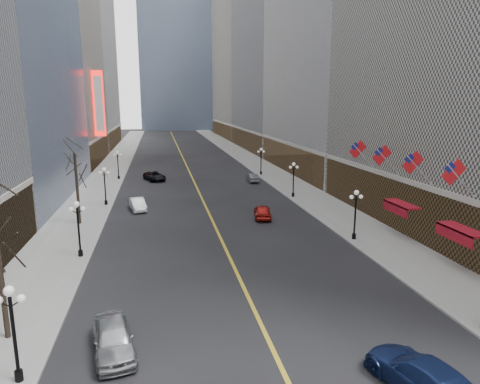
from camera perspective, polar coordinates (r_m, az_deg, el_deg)
name	(u,v)px	position (r m, az deg, el deg)	size (l,w,h in m)	color
sidewalk_east	(267,171)	(77.87, 3.68, 2.85)	(6.00, 230.00, 0.15)	gray
sidewalk_west	(107,176)	(75.94, -17.25, 2.11)	(6.00, 230.00, 0.15)	gray
lane_line	(186,165)	(85.50, -7.16, 3.55)	(0.25, 200.00, 0.02)	gold
bldg_east_c	(294,55)	(116.52, 7.16, 17.68)	(26.60, 40.60, 48.80)	gray
bldg_east_d	(256,47)	(158.56, 2.21, 18.74)	(26.60, 46.60, 62.80)	#A9A18C
bldg_west_c	(22,32)	(95.56, -27.10, 18.42)	(26.60, 30.60, 50.80)	#A9A18C
bldg_west_d	(57,8)	(130.04, -23.24, 21.59)	(26.60, 38.60, 72.80)	silver
streetlamp_east_1	(356,209)	(39.59, 15.15, -2.26)	(1.26, 0.44, 4.52)	black
streetlamp_east_2	(294,176)	(55.96, 7.15, 2.14)	(1.26, 0.44, 4.52)	black
streetlamp_east_3	(261,158)	(73.10, 2.82, 4.51)	(1.26, 0.44, 4.52)	black
streetlamp_west_0	(13,324)	(21.70, -28.04, -15.28)	(1.26, 0.44, 4.52)	black
streetlamp_west_1	(78,223)	(36.29, -20.78, -3.91)	(1.26, 0.44, 4.52)	black
streetlamp_west_2	(105,182)	(53.67, -17.59, 1.26)	(1.26, 0.44, 4.52)	black
streetlamp_west_3	(118,162)	(71.36, -15.98, 3.88)	(1.26, 0.44, 4.52)	black
flag_2	(456,174)	(33.90, 26.82, 2.11)	(2.87, 0.12, 2.87)	#B2B2B7
flag_3	(415,164)	(37.93, 22.27, 3.42)	(2.87, 0.12, 2.87)	#B2B2B7
flag_4	(384,157)	(42.17, 18.60, 4.45)	(2.87, 0.12, 2.87)	#B2B2B7
flag_5	(359,151)	(46.56, 15.61, 5.29)	(2.87, 0.12, 2.87)	#B2B2B7
awning_b	(459,231)	(35.25, 27.21, -4.62)	(1.40, 4.00, 0.93)	maroon
awning_c	(400,205)	(41.59, 20.51, -1.68)	(1.40, 4.00, 0.93)	maroon
theatre_marquee	(99,104)	(85.10, -18.31, 11.12)	(2.00, 0.55, 12.00)	red
tree_west_far	(75,164)	(45.60, -21.11, 3.46)	(3.60, 3.60, 7.92)	#2D231C
car_nb_near	(113,338)	(23.31, -16.56, -18.16)	(1.93, 4.81, 1.64)	#94979B
car_nb_mid	(138,204)	(50.89, -13.48, -1.61)	(1.48, 4.23, 1.39)	silver
car_nb_far	(155,176)	(69.68, -11.33, 2.11)	(2.38, 5.17, 1.44)	black
car_sb_near	(423,377)	(21.34, 23.22, -21.69)	(2.34, 5.76, 1.67)	navy
car_sb_mid	(263,211)	(46.22, 3.03, -2.60)	(1.74, 4.32, 1.47)	#9F1611
car_sb_far	(252,178)	(67.12, 1.66, 1.92)	(1.41, 4.04, 1.33)	#515759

